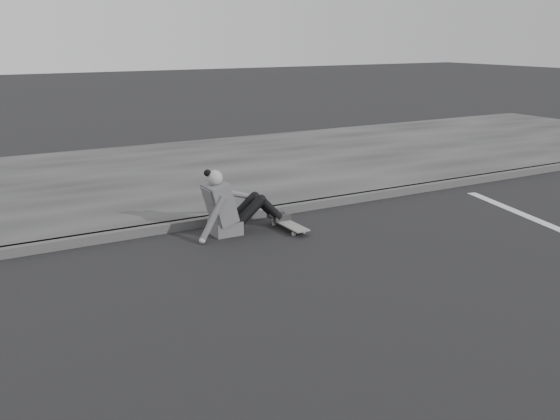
{
  "coord_description": "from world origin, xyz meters",
  "views": [
    {
      "loc": [
        -4.17,
        -4.94,
        2.49
      ],
      "look_at": [
        -0.65,
        1.21,
        0.5
      ],
      "focal_mm": 40.0,
      "sensor_mm": 36.0,
      "label": 1
    }
  ],
  "objects": [
    {
      "name": "curb",
      "position": [
        0.0,
        2.58,
        0.06
      ],
      "size": [
        24.0,
        0.16,
        0.12
      ],
      "primitive_type": "cube",
      "color": "#434343",
      "rests_on": "ground"
    },
    {
      "name": "skateboard",
      "position": [
        -0.15,
        1.86,
        0.07
      ],
      "size": [
        0.2,
        0.78,
        0.09
      ],
      "color": "#9D9E98",
      "rests_on": "ground"
    },
    {
      "name": "sidewalk",
      "position": [
        0.0,
        5.6,
        0.06
      ],
      "size": [
        24.0,
        6.0,
        0.12
      ],
      "primitive_type": "cube",
      "color": "#353535",
      "rests_on": "ground"
    },
    {
      "name": "seated_woman",
      "position": [
        -0.88,
        2.1,
        0.36
      ],
      "size": [
        1.38,
        0.46,
        0.88
      ],
      "color": "#555558",
      "rests_on": "ground"
    },
    {
      "name": "ground",
      "position": [
        0.0,
        0.0,
        0.0
      ],
      "size": [
        80.0,
        80.0,
        0.0
      ],
      "primitive_type": "plane",
      "color": "black",
      "rests_on": "ground"
    }
  ]
}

